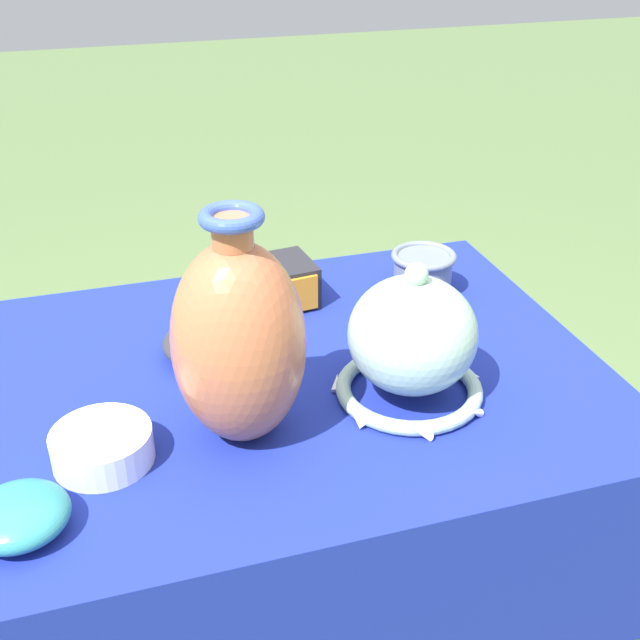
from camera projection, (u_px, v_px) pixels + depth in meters
display_table at (290, 429)px, 1.26m from camera, size 0.96×0.74×0.78m
vase_tall_bulbous at (239, 341)px, 1.02m from camera, size 0.17×0.17×0.32m
vase_dome_bell at (412, 343)px, 1.12m from camera, size 0.22×0.23×0.21m
mosaic_tile_box at (267, 285)px, 1.39m from camera, size 0.17×0.13×0.08m
bowl_shallow_teal at (19, 516)px, 0.92m from camera, size 0.12×0.12×0.05m
cup_wide_slate at (423, 271)px, 1.43m from camera, size 0.12×0.12×0.08m
pot_squat_porcelain at (102, 446)px, 1.03m from camera, size 0.13×0.13×0.05m
bowl_shallow_charcoal at (213, 342)px, 1.25m from camera, size 0.16×0.16×0.05m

